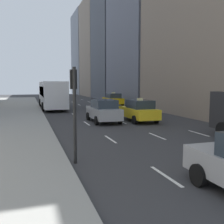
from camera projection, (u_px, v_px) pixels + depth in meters
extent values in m
cube|color=white|center=(166.00, 176.00, 8.49)|extent=(0.12, 2.00, 0.01)
cube|color=white|center=(110.00, 139.00, 14.17)|extent=(0.12, 2.00, 0.01)
cube|color=white|center=(87.00, 123.00, 19.86)|extent=(0.12, 2.00, 0.01)
cube|color=white|center=(74.00, 115.00, 25.54)|extent=(0.12, 2.00, 0.01)
cube|color=white|center=(65.00, 109.00, 31.22)|extent=(0.12, 2.00, 0.01)
cube|color=white|center=(60.00, 105.00, 36.90)|extent=(0.12, 2.00, 0.01)
cube|color=white|center=(55.00, 102.00, 42.58)|extent=(0.12, 2.00, 0.01)
cube|color=white|center=(52.00, 100.00, 48.27)|extent=(0.12, 2.00, 0.01)
cube|color=white|center=(157.00, 136.00, 15.02)|extent=(0.12, 2.00, 0.01)
cube|color=white|center=(121.00, 122.00, 20.71)|extent=(0.12, 2.00, 0.01)
cube|color=white|center=(101.00, 114.00, 26.39)|extent=(0.12, 2.00, 0.01)
cube|color=white|center=(88.00, 108.00, 32.07)|extent=(0.12, 2.00, 0.01)
cube|color=white|center=(79.00, 105.00, 37.75)|extent=(0.12, 2.00, 0.01)
cube|color=white|center=(72.00, 102.00, 43.43)|extent=(0.12, 2.00, 0.01)
cube|color=white|center=(67.00, 100.00, 49.11)|extent=(0.12, 2.00, 0.01)
cube|color=white|center=(198.00, 133.00, 15.87)|extent=(0.12, 2.00, 0.01)
cube|color=white|center=(153.00, 120.00, 21.55)|extent=(0.12, 2.00, 0.01)
cube|color=white|center=(127.00, 113.00, 27.24)|extent=(0.12, 2.00, 0.01)
cube|color=white|center=(110.00, 108.00, 32.92)|extent=(0.12, 2.00, 0.01)
cube|color=white|center=(98.00, 104.00, 38.60)|extent=(0.12, 2.00, 0.01)
cube|color=white|center=(89.00, 102.00, 44.28)|extent=(0.12, 2.00, 0.01)
cube|color=white|center=(82.00, 100.00, 49.96)|extent=(0.12, 2.00, 0.01)
cube|color=#4C515B|center=(111.00, 22.00, 52.54)|extent=(6.00, 11.46, 30.60)
cube|color=gray|center=(96.00, 49.00, 64.84)|extent=(6.00, 13.27, 23.40)
cube|color=gray|center=(85.00, 54.00, 77.82)|extent=(6.00, 12.87, 23.64)
cube|color=yellow|center=(138.00, 113.00, 20.95)|extent=(1.80, 4.40, 0.76)
cube|color=#28333D|center=(140.00, 104.00, 20.63)|extent=(1.58, 2.29, 0.64)
cube|color=#F2E599|center=(140.00, 99.00, 20.59)|extent=(0.44, 0.20, 0.14)
cylinder|color=black|center=(122.00, 116.00, 22.01)|extent=(0.22, 0.66, 0.66)
cylinder|color=black|center=(142.00, 115.00, 22.56)|extent=(0.22, 0.66, 0.66)
cylinder|color=black|center=(135.00, 120.00, 19.43)|extent=(0.22, 0.66, 0.66)
cylinder|color=black|center=(156.00, 119.00, 19.97)|extent=(0.22, 0.66, 0.66)
cube|color=yellow|center=(113.00, 101.00, 36.28)|extent=(1.80, 4.40, 0.76)
cube|color=#28333D|center=(113.00, 96.00, 35.95)|extent=(1.58, 2.29, 0.64)
cube|color=#F2E599|center=(113.00, 93.00, 35.91)|extent=(0.44, 0.20, 0.14)
cylinder|color=black|center=(104.00, 103.00, 37.34)|extent=(0.22, 0.66, 0.66)
cylinder|color=black|center=(116.00, 102.00, 37.88)|extent=(0.22, 0.66, 0.66)
cylinder|color=black|center=(110.00, 104.00, 34.75)|extent=(0.22, 0.66, 0.66)
cylinder|color=black|center=(122.00, 104.00, 35.30)|extent=(0.22, 0.66, 0.66)
cube|color=#9EA0A5|center=(103.00, 113.00, 20.52)|extent=(1.80, 4.45, 0.82)
cube|color=#28333D|center=(104.00, 104.00, 20.19)|extent=(1.58, 2.31, 0.64)
cylinder|color=black|center=(88.00, 116.00, 21.60)|extent=(0.22, 0.66, 0.66)
cylinder|color=black|center=(109.00, 115.00, 22.14)|extent=(0.22, 0.66, 0.66)
cylinder|color=black|center=(97.00, 121.00, 18.99)|extent=(0.22, 0.66, 0.66)
cylinder|color=black|center=(120.00, 120.00, 19.53)|extent=(0.22, 0.66, 0.66)
cylinder|color=black|center=(199.00, 175.00, 7.64)|extent=(0.22, 0.66, 0.66)
cube|color=silver|center=(52.00, 94.00, 32.07)|extent=(2.50, 11.60, 2.90)
cube|color=#28333D|center=(48.00, 90.00, 37.48)|extent=(2.30, 0.12, 1.40)
cube|color=#28333D|center=(42.00, 91.00, 31.67)|extent=(0.08, 9.86, 1.10)
cube|color=yellow|center=(48.00, 84.00, 37.39)|extent=(1.50, 0.10, 0.36)
cylinder|color=black|center=(40.00, 103.00, 35.24)|extent=(0.30, 1.00, 1.00)
cylinder|color=black|center=(59.00, 102.00, 36.00)|extent=(0.30, 1.00, 1.00)
cylinder|color=black|center=(43.00, 107.00, 28.81)|extent=(0.30, 1.00, 1.00)
cylinder|color=black|center=(66.00, 106.00, 29.57)|extent=(0.30, 1.00, 1.00)
cylinder|color=black|center=(223.00, 130.00, 14.34)|extent=(0.28, 0.90, 0.90)
cylinder|color=black|center=(75.00, 116.00, 9.69)|extent=(0.12, 0.12, 3.60)
cube|color=black|center=(73.00, 79.00, 9.72)|extent=(0.24, 0.20, 0.72)
sphere|color=red|center=(73.00, 73.00, 9.80)|extent=(0.14, 0.14, 0.14)
sphere|color=#4C3F14|center=(73.00, 79.00, 9.82)|extent=(0.14, 0.14, 0.14)
sphere|color=#198C2D|center=(73.00, 86.00, 9.85)|extent=(0.14, 0.14, 0.14)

